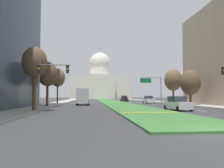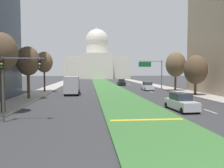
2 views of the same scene
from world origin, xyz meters
name	(u,v)px [view 1 (image 1 of 2)]	position (x,y,z in m)	size (l,w,h in m)	color
ground_plane	(108,101)	(0.00, 63.29, 0.00)	(278.47, 278.47, 0.00)	#333335
grass_median	(110,101)	(0.00, 56.96, 0.07)	(6.56, 113.92, 0.14)	#386B33
median_curb_nose	(150,112)	(0.00, 11.85, 0.16)	(5.90, 0.50, 0.04)	gold
lane_dashes_right	(140,102)	(7.56, 48.82, 0.00)	(0.16, 71.48, 0.01)	silver
sidewalk_left	(61,102)	(-13.84, 50.63, 0.07)	(4.00, 113.92, 0.15)	#9E9991
sidewalk_right	(161,102)	(13.84, 50.63, 0.07)	(4.00, 113.92, 0.15)	#9E9991
capitol_building	(100,82)	(0.00, 125.80, 9.92)	(35.94, 24.47, 29.41)	beige
traffic_light_near_left	(47,77)	(-10.50, 12.84, 3.80)	(3.34, 0.35, 5.20)	#515456
overhead_guide_sign	(153,84)	(9.56, 43.28, 4.64)	(5.38, 0.20, 6.50)	#515456
street_tree_left_near	(35,63)	(-12.67, 16.45, 5.73)	(2.92, 2.92, 7.64)	#4C3823
street_tree_left_mid	(48,74)	(-13.26, 27.65, 5.45)	(3.32, 3.32, 7.58)	#4C3823
street_tree_right_mid	(190,83)	(12.89, 29.98, 4.33)	(3.82, 3.82, 6.74)	#4C3823
street_tree_left_far	(58,78)	(-13.22, 39.02, 5.79)	(3.23, 3.23, 7.84)	#4C3823
street_tree_right_far	(173,80)	(12.84, 38.51, 5.42)	(4.00, 4.00, 7.95)	#4C3823
sedan_lead_stopped	(177,104)	(4.82, 16.60, 0.83)	(2.09, 4.71, 1.78)	#BCBCC1
sedan_midblock	(149,100)	(7.78, 41.25, 0.84)	(2.05, 4.39, 1.80)	silver
sedan_distant	(124,99)	(4.53, 58.24, 0.86)	(2.01, 4.24, 1.86)	black
box_truck_delivery	(83,97)	(-7.54, 33.82, 1.68)	(2.40, 6.40, 3.20)	maroon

